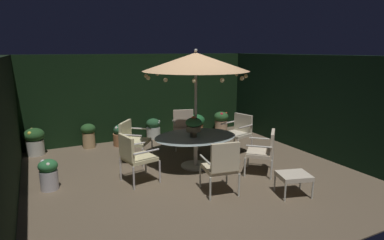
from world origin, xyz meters
name	(u,v)px	position (x,y,z in m)	size (l,w,h in m)	color
ground_plane	(189,172)	(0.00, 0.00, -0.01)	(7.13, 6.67, 0.02)	brown
hedge_backdrop_rear	(142,96)	(0.00, 3.19, 1.22)	(7.13, 0.30, 2.45)	black
hedge_backdrop_right	(310,104)	(3.41, 0.00, 1.22)	(0.30, 6.67, 2.45)	black
patio_dining_table	(196,141)	(0.26, 0.22, 0.59)	(1.86, 1.44, 0.71)	beige
patio_umbrella	(196,62)	(0.26, 0.22, 2.32)	(2.27, 2.27, 2.59)	silver
centerpiece_planter	(194,125)	(0.18, 0.16, 0.98)	(0.35, 0.35, 0.46)	olive
patio_chair_north	(222,165)	(0.02, -1.27, 0.57)	(0.66, 0.66, 1.01)	beige
patio_chair_northeast	(264,149)	(1.36, -0.79, 0.54)	(0.84, 0.84, 0.92)	silver
patio_chair_east	(239,130)	(1.70, 0.62, 0.58)	(0.71, 0.73, 0.97)	beige
patio_chair_southeast	(184,127)	(0.66, 1.67, 0.56)	(0.73, 0.73, 0.99)	silver
patio_chair_south	(132,138)	(-0.91, 1.15, 0.57)	(0.84, 0.86, 0.96)	silver
patio_chair_southwest	(135,155)	(-1.21, -0.07, 0.58)	(0.70, 0.70, 0.98)	silver
ottoman_footrest	(294,177)	(1.17, -1.86, 0.35)	(0.65, 0.59, 0.40)	beige
potted_plant_left_near	(153,128)	(0.21, 2.85, 0.31)	(0.42, 0.41, 0.59)	silver
potted_plant_back_left	(221,121)	(2.45, 2.69, 0.34)	(0.46, 0.46, 0.63)	tan
potted_plant_front_corner	(35,141)	(-2.95, 2.71, 0.37)	(0.49, 0.49, 0.68)	beige
potted_plant_left_far	(49,173)	(-2.75, 0.36, 0.32)	(0.35, 0.35, 0.59)	silver
potted_plant_back_center	(121,135)	(-0.82, 2.57, 0.29)	(0.44, 0.44, 0.58)	#A26941
potted_plant_back_right	(88,134)	(-1.65, 2.75, 0.36)	(0.39, 0.39, 0.65)	tan
potted_plant_right_near	(196,123)	(1.64, 2.84, 0.32)	(0.52, 0.52, 0.59)	#A16B44
potted_plant_right_far	(242,125)	(2.73, 1.93, 0.33)	(0.40, 0.40, 0.66)	tan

